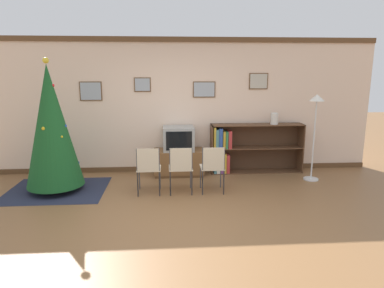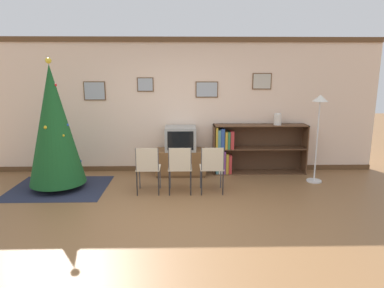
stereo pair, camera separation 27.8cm
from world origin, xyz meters
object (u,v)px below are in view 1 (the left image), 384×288
Objects in this scene: christmas_tree at (51,127)px; tv_console at (179,162)px; folding_chair_center at (181,167)px; television at (179,138)px; standing_lamp at (316,115)px; bookshelf at (240,149)px; folding_chair_right at (213,166)px; folding_chair_left at (149,168)px; vase at (274,118)px.

christmas_tree reaches higher than tv_console.
christmas_tree is 2.76× the size of folding_chair_center.
folding_chair_center is (0.00, -1.10, -0.27)m from television.
tv_console is at bearing 168.59° from standing_lamp.
television is 1.29m from bookshelf.
christmas_tree is 3.59m from bookshelf.
folding_chair_right is at bearing -121.05° from bookshelf.
bookshelf is at bearing 33.64° from folding_chair_left.
christmas_tree is 4.18m from vase.
bookshelf reaches higher than folding_chair_center.
bookshelf is at bearing 58.95° from folding_chair_right.
television is 2.63m from standing_lamp.
television is 0.32× the size of bookshelf.
television is at bearing 90.00° from folding_chair_center.
folding_chair_left is 2.16m from bookshelf.
tv_console is 4.23× the size of vase.
tv_console is 1.29m from bookshelf.
bookshelf is (1.26, 0.10, 0.24)m from tv_console.
christmas_tree reaches higher than television.
vase is at bearing 1.79° from television.
christmas_tree is at bearing -159.99° from tv_console.
folding_chair_center is at bearing 180.00° from folding_chair_right.
television is at bearing -90.00° from tv_console.
folding_chair_center is at bearing -90.00° from tv_console.
folding_chair_left is (-0.54, -1.10, 0.22)m from tv_console.
television is 0.74× the size of folding_chair_right.
vase is at bearing -3.39° from bookshelf.
vase reaches higher than folding_chair_center.
tv_console is at bearing 20.01° from christmas_tree.
standing_lamp is at bearing -11.35° from television.
folding_chair_center is 0.50× the size of standing_lamp.
bookshelf is 1.15× the size of standing_lamp.
television is 0.74× the size of folding_chair_center.
folding_chair_left is at bearing -116.13° from tv_console.
christmas_tree reaches higher than vase.
folding_chair_center is 0.44× the size of bookshelf.
christmas_tree is at bearing 173.43° from folding_chair_right.
christmas_tree is at bearing -168.33° from vase.
folding_chair_right is 0.50× the size of standing_lamp.
tv_console is at bearing 90.00° from television.
vase is (1.93, 0.06, 0.86)m from tv_console.
folding_chair_left is 3.52× the size of vase.
standing_lamp is (2.53, 0.59, 0.78)m from folding_chair_center.
tv_console is (2.16, 0.79, -0.87)m from christmas_tree.
folding_chair_left is (-0.54, -1.10, -0.27)m from television.
vase reaches higher than folding_chair_left.
vase is at bearing 30.95° from folding_chair_center.
standing_lamp reaches higher than folding_chair_right.
tv_console is 1.20× the size of folding_chair_left.
christmas_tree is 2.34m from television.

